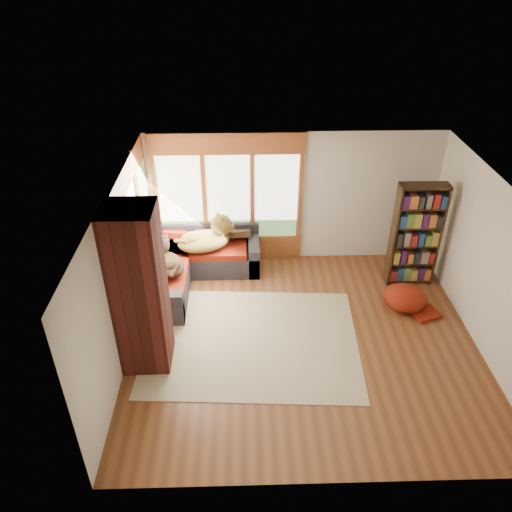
# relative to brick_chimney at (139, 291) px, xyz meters

# --- Properties ---
(floor) EXTENTS (5.50, 5.50, 0.00)m
(floor) POSITION_rel_brick_chimney_xyz_m (2.40, 0.35, -1.30)
(floor) COLOR brown
(floor) RESTS_ON ground
(ceiling) EXTENTS (5.50, 5.50, 0.00)m
(ceiling) POSITION_rel_brick_chimney_xyz_m (2.40, 0.35, 1.30)
(ceiling) COLOR white
(wall_back) EXTENTS (5.50, 0.04, 2.60)m
(wall_back) POSITION_rel_brick_chimney_xyz_m (2.40, 2.85, 0.00)
(wall_back) COLOR silver
(wall_back) RESTS_ON ground
(wall_front) EXTENTS (5.50, 0.04, 2.60)m
(wall_front) POSITION_rel_brick_chimney_xyz_m (2.40, -2.15, 0.00)
(wall_front) COLOR silver
(wall_front) RESTS_ON ground
(wall_left) EXTENTS (0.04, 5.00, 2.60)m
(wall_left) POSITION_rel_brick_chimney_xyz_m (-0.35, 0.35, 0.00)
(wall_left) COLOR silver
(wall_left) RESTS_ON ground
(wall_right) EXTENTS (0.04, 5.00, 2.60)m
(wall_right) POSITION_rel_brick_chimney_xyz_m (5.15, 0.35, 0.00)
(wall_right) COLOR silver
(wall_right) RESTS_ON ground
(windows_back) EXTENTS (2.82, 0.10, 1.90)m
(windows_back) POSITION_rel_brick_chimney_xyz_m (1.20, 2.82, 0.05)
(windows_back) COLOR #964F26
(windows_back) RESTS_ON wall_back
(windows_left) EXTENTS (0.10, 2.62, 1.90)m
(windows_left) POSITION_rel_brick_chimney_xyz_m (-0.32, 1.55, 0.05)
(windows_left) COLOR #964F26
(windows_left) RESTS_ON wall_left
(roller_blind) EXTENTS (0.03, 0.72, 0.90)m
(roller_blind) POSITION_rel_brick_chimney_xyz_m (-0.29, 2.38, 0.45)
(roller_blind) COLOR gray
(roller_blind) RESTS_ON wall_left
(brick_chimney) EXTENTS (0.70, 0.70, 2.60)m
(brick_chimney) POSITION_rel_brick_chimney_xyz_m (0.00, 0.00, 0.00)
(brick_chimney) COLOR #471914
(brick_chimney) RESTS_ON ground
(sectional_sofa) EXTENTS (2.20, 2.20, 0.80)m
(sectional_sofa) POSITION_rel_brick_chimney_xyz_m (0.45, 2.05, -1.00)
(sectional_sofa) COLOR black
(sectional_sofa) RESTS_ON ground
(area_rug) EXTENTS (3.51, 2.77, 0.01)m
(area_rug) POSITION_rel_brick_chimney_xyz_m (1.58, 0.36, -1.29)
(area_rug) COLOR beige
(area_rug) RESTS_ON ground
(bookshelf) EXTENTS (0.85, 0.28, 1.98)m
(bookshelf) POSITION_rel_brick_chimney_xyz_m (4.54, 1.93, -0.31)
(bookshelf) COLOR black
(bookshelf) RESTS_ON ground
(pouf) EXTENTS (0.86, 0.86, 0.39)m
(pouf) POSITION_rel_brick_chimney_xyz_m (4.27, 1.16, -1.09)
(pouf) COLOR maroon
(pouf) RESTS_ON area_rug
(dog_tan) EXTENTS (1.14, 0.89, 0.56)m
(dog_tan) POSITION_rel_brick_chimney_xyz_m (0.81, 2.34, -0.48)
(dog_tan) COLOR olive
(dog_tan) RESTS_ON sectional_sofa
(dog_brindle) EXTENTS (0.83, 0.96, 0.47)m
(dog_brindle) POSITION_rel_brick_chimney_xyz_m (0.11, 1.66, -0.53)
(dog_brindle) COLOR black
(dog_brindle) RESTS_ON sectional_sofa
(throw_pillows) EXTENTS (1.98, 1.68, 0.45)m
(throw_pillows) POSITION_rel_brick_chimney_xyz_m (0.48, 2.20, -0.53)
(throw_pillows) COLOR #342618
(throw_pillows) RESTS_ON sectional_sofa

